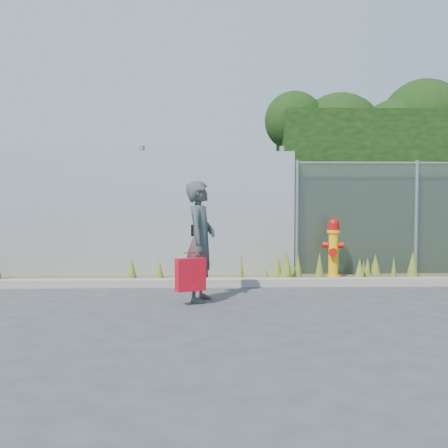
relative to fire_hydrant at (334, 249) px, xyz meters
The scene contains 8 objects.
ground 3.06m from the fire_hydrant, 122.23° to the right, with size 80.00×80.00×0.00m, color #3B3B3D.
curb 1.84m from the fire_hydrant, 154.89° to the right, with size 16.00×0.22×0.12m, color gray.
weed_strip 1.06m from the fire_hydrant, behind, with size 16.00×1.29×0.51m.
corrugated_fence 4.91m from the fire_hydrant, behind, with size 8.50×0.21×2.30m.
fire_hydrant is the anchor object (origin of this frame).
woman 3.00m from the fire_hydrant, 139.16° to the right, with size 0.59×0.39×1.62m, color #106864.
red_tote_bag 3.28m from the fire_hydrant, 136.68° to the right, with size 0.38×0.14×0.50m.
black_shoulder_bag 2.93m from the fire_hydrant, 141.59° to the right, with size 0.22×0.09×0.16m.
Camera 1 is at (-0.58, -6.91, 1.44)m, focal length 45.00 mm.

